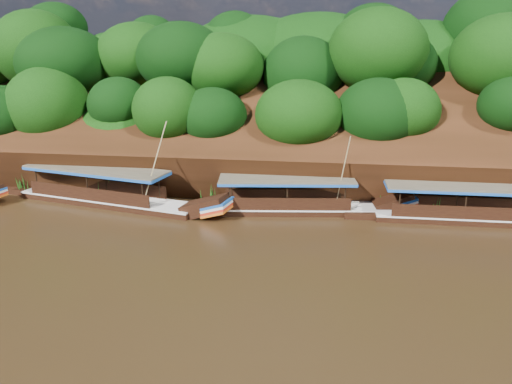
{
  "coord_description": "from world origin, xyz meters",
  "views": [
    {
      "loc": [
        3.63,
        -26.29,
        12.17
      ],
      "look_at": [
        -0.97,
        7.0,
        1.69
      ],
      "focal_mm": 35.0,
      "sensor_mm": 36.0,
      "label": 1
    }
  ],
  "objects": [
    {
      "name": "riverbank",
      "position": [
        -0.01,
        22.73,
        1.89
      ],
      "size": [
        120.0,
        30.06,
        19.4
      ],
      "color": "black",
      "rests_on": "ground"
    },
    {
      "name": "boat_0",
      "position": [
        14.76,
        7.73,
        0.57
      ],
      "size": [
        15.59,
        2.69,
        6.91
      ],
      "rotation": [
        0.0,
        0.0,
        0.01
      ],
      "color": "black",
      "rests_on": "ground"
    },
    {
      "name": "ground",
      "position": [
        0.0,
        0.0,
        0.0
      ],
      "size": [
        160.0,
        160.0,
        0.0
      ],
      "primitive_type": "plane",
      "color": "black",
      "rests_on": "ground"
    },
    {
      "name": "boat_1",
      "position": [
        2.64,
        8.05,
        0.57
      ],
      "size": [
        14.78,
        3.85,
        6.31
      ],
      "rotation": [
        0.0,
        0.0,
        0.12
      ],
      "color": "black",
      "rests_on": "ground"
    },
    {
      "name": "reeds",
      "position": [
        -2.99,
        9.47,
        0.88
      ],
      "size": [
        49.71,
        2.43,
        1.91
      ],
      "color": "#235E17",
      "rests_on": "ground"
    },
    {
      "name": "boat_2",
      "position": [
        -11.56,
        7.62,
        0.62
      ],
      "size": [
        17.39,
        6.0,
        7.07
      ],
      "rotation": [
        0.0,
        0.0,
        -0.22
      ],
      "color": "black",
      "rests_on": "ground"
    }
  ]
}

